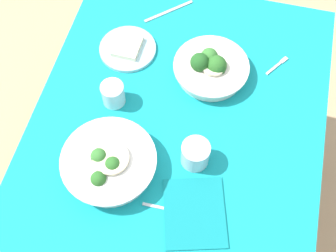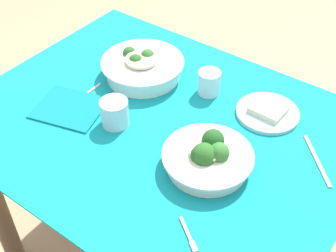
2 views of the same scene
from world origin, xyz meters
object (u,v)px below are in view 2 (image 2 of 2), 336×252
at_px(napkin_folded_upper, 70,108).
at_px(table_knife_left, 317,160).
at_px(fork_by_near_bowl, 189,236).
at_px(bread_side_plate, 268,112).
at_px(water_glass_center, 209,82).
at_px(fork_by_far_bowl, 88,93).
at_px(broccoli_bowl_far, 142,67).
at_px(water_glass_side, 115,113).
at_px(broccoli_bowl_near, 208,158).

bearing_deg(napkin_folded_upper, table_knife_left, 19.15).
distance_m(fork_by_near_bowl, table_knife_left, 0.43).
xyz_separation_m(bread_side_plate, water_glass_center, (-0.20, -0.01, 0.03)).
distance_m(water_glass_center, fork_by_far_bowl, 0.39).
bearing_deg(fork_by_far_bowl, napkin_folded_upper, 3.97).
bearing_deg(table_knife_left, bread_side_plate, -158.23).
xyz_separation_m(broccoli_bowl_far, bread_side_plate, (0.43, 0.07, -0.02)).
bearing_deg(napkin_folded_upper, fork_by_near_bowl, -16.39).
xyz_separation_m(bread_side_plate, fork_by_near_bowl, (0.06, -0.50, -0.01)).
bearing_deg(water_glass_center, fork_by_near_bowl, -62.05).
height_order(fork_by_far_bowl, fork_by_near_bowl, same).
xyz_separation_m(water_glass_center, fork_by_near_bowl, (0.26, -0.49, -0.04)).
bearing_deg(water_glass_side, bread_side_plate, 41.55).
bearing_deg(napkin_folded_upper, fork_by_far_bowl, 95.11).
bearing_deg(table_knife_left, water_glass_side, -111.65).
distance_m(broccoli_bowl_far, table_knife_left, 0.63).
bearing_deg(broccoli_bowl_near, napkin_folded_upper, -174.13).
distance_m(broccoli_bowl_far, water_glass_side, 0.25).
bearing_deg(broccoli_bowl_near, water_glass_center, 122.09).
relative_size(broccoli_bowl_near, fork_by_near_bowl, 2.74).
xyz_separation_m(broccoli_bowl_far, water_glass_center, (0.22, 0.06, 0.00)).
xyz_separation_m(broccoli_bowl_near, water_glass_side, (-0.31, -0.01, 0.01)).
height_order(broccoli_bowl_far, fork_by_near_bowl, broccoli_bowl_far).
relative_size(broccoli_bowl_far, fork_by_far_bowl, 2.76).
height_order(table_knife_left, napkin_folded_upper, napkin_folded_upper).
distance_m(bread_side_plate, fork_by_near_bowl, 0.50).
bearing_deg(napkin_folded_upper, broccoli_bowl_near, 5.87).
bearing_deg(bread_side_plate, water_glass_center, -175.94).
bearing_deg(broccoli_bowl_far, table_knife_left, -2.18).
xyz_separation_m(broccoli_bowl_far, broccoli_bowl_near, (0.40, -0.22, -0.00)).
relative_size(water_glass_side, napkin_folded_upper, 0.41).
xyz_separation_m(broccoli_bowl_near, bread_side_plate, (0.03, 0.29, -0.02)).
xyz_separation_m(fork_by_near_bowl, table_knife_left, (0.14, 0.41, -0.00)).
bearing_deg(broccoli_bowl_far, fork_by_far_bowl, -114.52).
xyz_separation_m(bread_side_plate, napkin_folded_upper, (-0.50, -0.34, -0.01)).
distance_m(bread_side_plate, table_knife_left, 0.22).
height_order(water_glass_side, fork_by_near_bowl, water_glass_side).
bearing_deg(water_glass_side, broccoli_bowl_far, 109.85).
height_order(broccoli_bowl_near, bread_side_plate, broccoli_bowl_near).
bearing_deg(table_knife_left, broccoli_bowl_near, -92.46).
height_order(water_glass_side, napkin_folded_upper, water_glass_side).
distance_m(broccoli_bowl_far, fork_by_near_bowl, 0.65).
relative_size(broccoli_bowl_near, fork_by_far_bowl, 2.46).
relative_size(fork_by_far_bowl, fork_by_near_bowl, 1.11).
xyz_separation_m(broccoli_bowl_near, napkin_folded_upper, (-0.47, -0.05, -0.03)).
bearing_deg(water_glass_center, table_knife_left, -11.28).
height_order(broccoli_bowl_far, water_glass_center, broccoli_bowl_far).
bearing_deg(table_knife_left, water_glass_center, -144.08).
distance_m(bread_side_plate, napkin_folded_upper, 0.60).
distance_m(water_glass_side, fork_by_far_bowl, 0.18).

